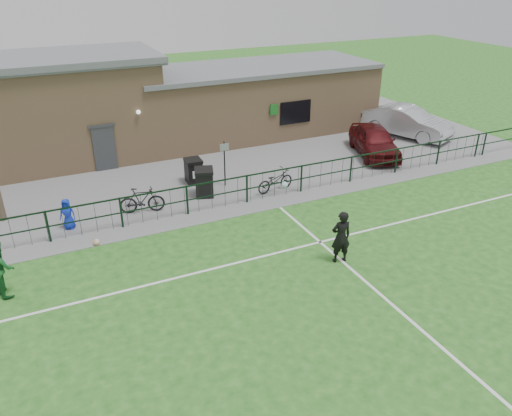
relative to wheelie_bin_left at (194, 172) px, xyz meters
name	(u,v)px	position (x,y,z in m)	size (l,w,h in m)	color
ground	(335,326)	(0.29, -10.86, -0.51)	(90.00, 90.00, 0.00)	#215A1A
paving_strip	(182,162)	(0.29, 2.64, -0.50)	(34.00, 13.00, 0.02)	slate
pitch_line_touch	(226,209)	(0.29, -3.06, -0.51)	(28.00, 0.10, 0.01)	white
pitch_line_mid	(269,255)	(0.29, -6.86, -0.51)	(28.00, 0.10, 0.01)	white
pitch_line_perp	(395,307)	(2.29, -10.86, -0.51)	(0.10, 16.00, 0.01)	white
perimeter_fence	(224,193)	(0.29, -2.86, 0.09)	(28.00, 0.10, 1.20)	black
wheelie_bin_left	(194,172)	(0.00, 0.00, 0.00)	(0.65, 0.74, 0.99)	black
wheelie_bin_right	(204,183)	(-0.04, -1.50, 0.05)	(0.72, 0.81, 1.08)	black
sign_post	(225,164)	(1.11, -0.92, 0.51)	(0.06, 0.06, 2.00)	black
car_maroon	(374,141)	(9.32, -0.49, 0.24)	(1.74, 4.31, 1.47)	#480D0F
car_silver	(407,122)	(12.81, 1.23, 0.32)	(1.72, 4.92, 1.62)	#B6B8BE
bicycle_d	(142,200)	(-2.75, -1.99, 0.02)	(0.49, 1.72, 1.03)	black
bicycle_e	(275,181)	(2.82, -2.34, -0.03)	(0.61, 1.76, 0.93)	black
spectator_child	(67,214)	(-5.49, -2.14, 0.09)	(0.57, 0.37, 1.16)	#132DBA
goalkeeper_kick	(340,236)	(2.19, -8.11, 0.40)	(1.17, 2.93, 1.94)	black
outfield_player	(1,268)	(-7.65, -5.49, 0.36)	(0.85, 0.66, 1.75)	#185625
ball_ground	(96,242)	(-4.80, -3.77, -0.40)	(0.22, 0.22, 0.22)	silver
clubhouse	(145,105)	(-0.59, 5.64, 1.71)	(24.25, 5.40, 4.96)	tan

